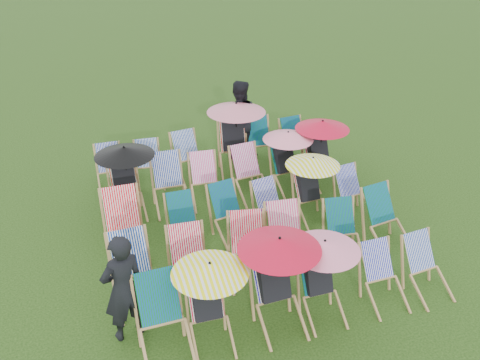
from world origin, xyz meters
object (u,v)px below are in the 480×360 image
object	(u,v)px
deckchair_0	(164,322)
person_rear	(239,120)
person_left	(123,288)
deckchair_5	(428,268)
deckchair_29	(297,142)

from	to	relation	value
deckchair_0	person_rear	xyz separation A→B (m)	(2.67, 5.14, 0.38)
person_left	deckchair_5	bearing A→B (deg)	156.41
deckchair_5	person_left	world-z (taller)	person_left
deckchair_29	person_rear	size ratio (longest dim) A/B	0.51
person_left	deckchair_29	bearing A→B (deg)	-153.11
deckchair_5	deckchair_29	distance (m)	4.57
deckchair_0	person_left	xyz separation A→B (m)	(-0.41, 0.46, 0.29)
deckchair_0	deckchair_5	size ratio (longest dim) A/B	1.19
person_left	deckchair_0	bearing A→B (deg)	114.89
deckchair_5	deckchair_29	size ratio (longest dim) A/B	0.93
person_rear	deckchair_0	bearing A→B (deg)	82.16
deckchair_29	person_rear	bearing A→B (deg)	146.22
deckchair_0	person_rear	distance (m)	5.80
deckchair_5	person_left	size ratio (longest dim) A/B	0.53
person_left	person_rear	xyz separation A→B (m)	(3.08, 4.68, 0.09)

